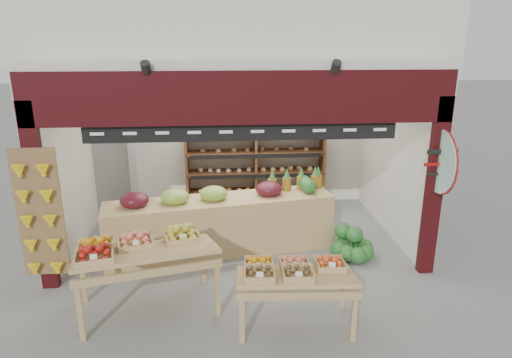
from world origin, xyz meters
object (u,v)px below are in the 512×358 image
at_px(cardboard_stack, 145,218).
at_px(mid_counter, 220,223).
at_px(refrigerator, 115,168).
at_px(watermelon_pile, 353,246).
at_px(back_shelving, 255,155).
at_px(display_table_left, 136,249).
at_px(display_table_right, 291,272).

bearing_deg(cardboard_stack, mid_counter, -34.96).
height_order(cardboard_stack, mid_counter, mid_counter).
bearing_deg(mid_counter, refrigerator, 136.38).
bearing_deg(watermelon_pile, back_shelving, 119.24).
bearing_deg(cardboard_stack, back_shelving, 28.41).
height_order(display_table_left, watermelon_pile, display_table_left).
bearing_deg(mid_counter, display_table_left, -124.04).
relative_size(cardboard_stack, display_table_left, 0.52).
bearing_deg(mid_counter, display_table_right, -67.74).
bearing_deg(watermelon_pile, mid_counter, 170.01).
bearing_deg(watermelon_pile, display_table_left, -159.32).
xyz_separation_m(refrigerator, mid_counter, (2.06, -1.97, -0.41)).
xyz_separation_m(back_shelving, watermelon_pile, (1.38, -2.47, -0.92)).
bearing_deg(display_table_right, mid_counter, 112.26).
relative_size(cardboard_stack, watermelon_pile, 1.40).
bearing_deg(back_shelving, display_table_left, -116.24).
bearing_deg(display_table_left, watermelon_pile, 20.68).
bearing_deg(display_table_left, display_table_right, -14.48).
bearing_deg(watermelon_pile, refrigerator, 150.79).
relative_size(refrigerator, watermelon_pile, 2.57).
relative_size(cardboard_stack, mid_counter, 0.27).
relative_size(refrigerator, display_table_left, 0.95).
height_order(back_shelving, watermelon_pile, back_shelving).
xyz_separation_m(back_shelving, mid_counter, (-0.74, -2.09, -0.60)).
bearing_deg(refrigerator, display_table_left, -73.81).
xyz_separation_m(cardboard_stack, watermelon_pile, (3.49, -1.33, -0.05)).
bearing_deg(display_table_right, refrigerator, 125.80).
height_order(mid_counter, watermelon_pile, mid_counter).
height_order(cardboard_stack, display_table_left, display_table_left).
relative_size(cardboard_stack, display_table_right, 0.69).
relative_size(refrigerator, display_table_right, 1.26).
relative_size(mid_counter, watermelon_pile, 5.25).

